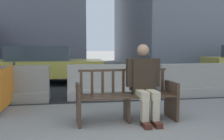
{
  "coord_description": "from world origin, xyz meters",
  "views": [
    {
      "loc": [
        -0.7,
        -2.89,
        1.25
      ],
      "look_at": [
        0.25,
        2.68,
        0.75
      ],
      "focal_mm": 40.0,
      "sensor_mm": 36.0,
      "label": 1
    }
  ],
  "objects": [
    {
      "name": "seated_person",
      "position": [
        0.54,
        1.16,
        0.69
      ],
      "size": [
        0.58,
        0.73,
        1.31
      ],
      "color": "#2D2319",
      "rests_on": "ground"
    },
    {
      "name": "jersey_barrier_right",
      "position": [
        2.54,
        3.13,
        0.34
      ],
      "size": [
        2.01,
        0.72,
        0.84
      ],
      "color": "#9E998E",
      "rests_on": "ground"
    },
    {
      "name": "jersey_barrier_centre",
      "position": [
        0.24,
        3.21,
        0.34
      ],
      "size": [
        2.03,
        0.76,
        0.84
      ],
      "color": "#ADA89E",
      "rests_on": "ground"
    },
    {
      "name": "street_asphalt",
      "position": [
        0.0,
        8.7,
        0.0
      ],
      "size": [
        120.0,
        12.0,
        0.01
      ],
      "primitive_type": "cube",
      "color": "black",
      "rests_on": "ground"
    },
    {
      "name": "jersey_barrier_left",
      "position": [
        -2.19,
        3.13,
        0.34
      ],
      "size": [
        2.01,
        0.73,
        0.84
      ],
      "color": "gray",
      "rests_on": "ground"
    },
    {
      "name": "street_bench",
      "position": [
        0.25,
        1.21,
        0.4
      ],
      "size": [
        1.71,
        0.6,
        0.88
      ],
      "color": "#473323",
      "rests_on": "ground"
    },
    {
      "name": "car_sedan_mid",
      "position": [
        -1.6,
        6.16,
        0.67
      ],
      "size": [
        4.08,
        2.13,
        1.31
      ],
      "color": "#DBC64C",
      "rests_on": "ground"
    }
  ]
}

